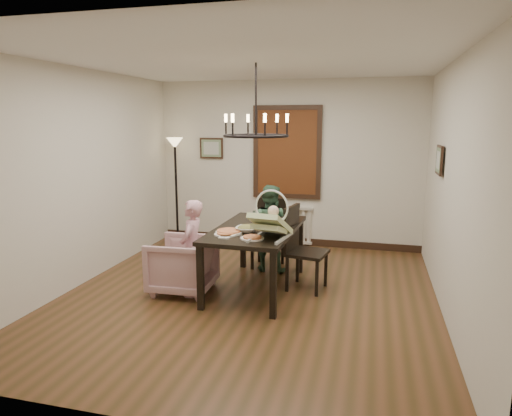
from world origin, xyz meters
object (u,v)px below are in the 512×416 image
at_px(chair_right, 307,248).
at_px(baby_bouncer, 271,222).
at_px(dining_table, 256,234).
at_px(floor_lamp, 176,192).
at_px(elderly_woman, 192,256).
at_px(drinking_glass, 265,220).
at_px(armchair, 182,265).
at_px(seated_man, 269,235).
at_px(chair_far, 268,233).

xyz_separation_m(chair_right, baby_bouncer, (-0.34, -0.64, 0.46)).
relative_size(dining_table, floor_lamp, 0.97).
distance_m(dining_table, elderly_woman, 0.84).
height_order(baby_bouncer, drinking_glass, baby_bouncer).
bearing_deg(floor_lamp, elderly_woman, -61.81).
relative_size(armchair, floor_lamp, 0.43).
bearing_deg(drinking_glass, baby_bouncer, -71.75).
xyz_separation_m(dining_table, armchair, (-0.88, -0.31, -0.37)).
distance_m(chair_right, drinking_glass, 0.65).
bearing_deg(armchair, chair_right, 104.44).
relative_size(seated_man, floor_lamp, 0.57).
bearing_deg(dining_table, baby_bouncer, -56.68).
bearing_deg(seated_man, drinking_glass, 105.08).
bearing_deg(seated_man, chair_far, -63.78).
height_order(elderly_woman, floor_lamp, floor_lamp).
height_order(chair_far, chair_right, chair_right).
bearing_deg(elderly_woman, drinking_glass, 122.92).
xyz_separation_m(baby_bouncer, floor_lamp, (-2.22, 2.36, -0.10)).
bearing_deg(chair_right, baby_bouncer, 162.38).
height_order(armchair, drinking_glass, drinking_glass).
bearing_deg(chair_right, dining_table, 115.03).
bearing_deg(drinking_glass, armchair, -152.58).
relative_size(seated_man, baby_bouncer, 1.75).
relative_size(chair_far, floor_lamp, 0.56).
height_order(dining_table, armchair, dining_table).
distance_m(seated_man, baby_bouncer, 1.38).
distance_m(dining_table, armchair, 1.00).
xyz_separation_m(chair_far, floor_lamp, (-1.87, 0.97, 0.39)).
bearing_deg(baby_bouncer, elderly_woman, -176.06).
bearing_deg(seated_man, floor_lamp, -23.03).
distance_m(seated_man, drinking_glass, 0.70).
bearing_deg(baby_bouncer, drinking_glass, 116.95).
relative_size(baby_bouncer, drinking_glass, 4.63).
relative_size(dining_table, chair_right, 1.62).
height_order(armchair, floor_lamp, floor_lamp).
relative_size(chair_far, chair_right, 0.94).
xyz_separation_m(drinking_glass, floor_lamp, (-2.01, 1.70, 0.03)).
distance_m(chair_far, armchair, 1.49).
xyz_separation_m(seated_man, baby_bouncer, (0.30, -1.26, 0.49)).
xyz_separation_m(chair_right, drinking_glass, (-0.55, 0.02, 0.33)).
height_order(dining_table, drinking_glass, drinking_glass).
bearing_deg(armchair, baby_bouncer, 79.10).
relative_size(chair_far, drinking_glass, 7.97).
height_order(dining_table, floor_lamp, floor_lamp).
bearing_deg(chair_far, elderly_woman, -114.04).
bearing_deg(chair_right, drinking_glass, 98.03).
height_order(chair_right, baby_bouncer, baby_bouncer).
height_order(drinking_glass, floor_lamp, floor_lamp).
bearing_deg(drinking_glass, seated_man, 98.23).
relative_size(armchair, baby_bouncer, 1.30).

